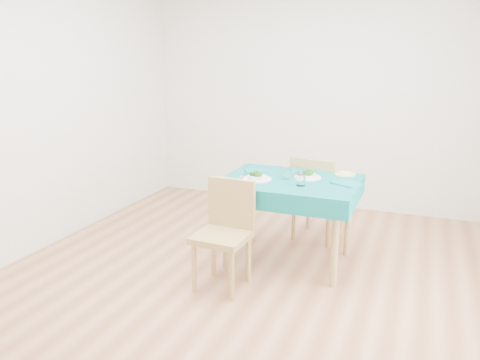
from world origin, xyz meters
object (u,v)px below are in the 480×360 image
at_px(table, 289,221).
at_px(chair_far, 319,185).
at_px(bowl_near, 257,176).
at_px(side_plate, 345,174).
at_px(bowl_far, 308,174).
at_px(chair_near, 222,228).

relative_size(table, chair_far, 1.03).
xyz_separation_m(bowl_near, side_plate, (0.66, 0.47, -0.03)).
xyz_separation_m(table, bowl_far, (0.13, 0.10, 0.41)).
bearing_deg(bowl_near, table, 24.06).
bearing_deg(chair_near, table, 64.35).
height_order(table, chair_near, chair_near).
relative_size(chair_near, bowl_near, 4.05).
distance_m(bowl_near, bowl_far, 0.45).
height_order(chair_far, bowl_far, chair_far).
xyz_separation_m(bowl_near, bowl_far, (0.39, 0.22, -0.00)).
bearing_deg(chair_far, bowl_far, 101.42).
xyz_separation_m(chair_far, side_plate, (0.29, -0.30, 0.21)).
xyz_separation_m(bowl_far, side_plate, (0.27, 0.25, -0.03)).
distance_m(chair_near, bowl_far, 0.95).
bearing_deg(side_plate, bowl_far, -137.41).
height_order(bowl_near, side_plate, bowl_near).
bearing_deg(side_plate, bowl_near, -144.85).
xyz_separation_m(chair_far, bowl_far, (0.02, -0.56, 0.24)).
bearing_deg(side_plate, chair_far, 133.80).
distance_m(bowl_far, side_plate, 0.37).
relative_size(table, side_plate, 6.05).
distance_m(chair_near, side_plate, 1.29).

